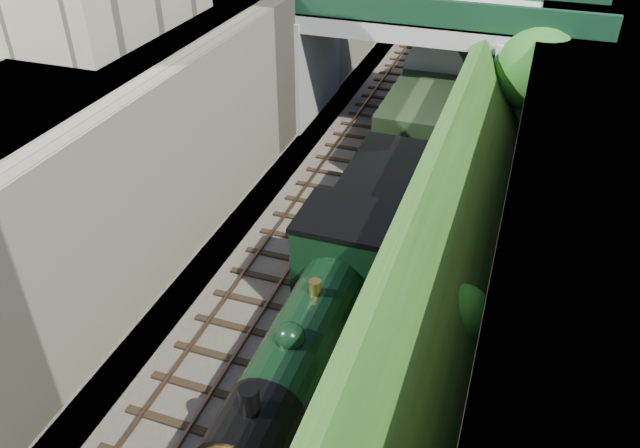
# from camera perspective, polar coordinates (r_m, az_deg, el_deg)

# --- Properties ---
(trackbed) EXTENTS (10.00, 90.00, 0.20)m
(trackbed) POSITION_cam_1_polar(r_m,az_deg,el_deg) (29.70, 6.35, 5.90)
(trackbed) COLOR #473F38
(trackbed) RESTS_ON ground
(retaining_wall) EXTENTS (1.00, 90.00, 7.00)m
(retaining_wall) POSITION_cam_1_polar(r_m,az_deg,el_deg) (29.83, -3.80, 13.34)
(retaining_wall) COLOR #756B56
(retaining_wall) RESTS_ON ground
(street_plateau_left) EXTENTS (6.00, 90.00, 7.00)m
(street_plateau_left) POSITION_cam_1_polar(r_m,az_deg,el_deg) (31.28, -9.92, 13.93)
(street_plateau_left) COLOR #262628
(street_plateau_left) RESTS_ON ground
(street_plateau_right) EXTENTS (8.00, 90.00, 6.25)m
(street_plateau_right) POSITION_cam_1_polar(r_m,az_deg,el_deg) (28.17, 26.02, 7.76)
(street_plateau_right) COLOR #262628
(street_plateau_right) RESTS_ON ground
(embankment_slope) EXTENTS (4.38, 90.44, 6.36)m
(embankment_slope) POSITION_cam_1_polar(r_m,az_deg,el_deg) (27.54, 16.48, 8.23)
(embankment_slope) COLOR #1E4714
(embankment_slope) RESTS_ON ground
(track_left) EXTENTS (2.50, 90.00, 0.20)m
(track_left) POSITION_cam_1_polar(r_m,az_deg,el_deg) (30.07, 2.65, 6.77)
(track_left) COLOR black
(track_left) RESTS_ON trackbed
(track_right) EXTENTS (2.50, 90.00, 0.20)m
(track_right) POSITION_cam_1_polar(r_m,az_deg,el_deg) (29.44, 8.65, 5.76)
(track_right) COLOR black
(track_right) RESTS_ON trackbed
(road_bridge) EXTENTS (16.00, 6.40, 7.25)m
(road_bridge) POSITION_cam_1_polar(r_m,az_deg,el_deg) (31.61, 10.35, 15.21)
(road_bridge) COLOR gray
(road_bridge) RESTS_ON ground
(tree) EXTENTS (3.60, 3.80, 6.60)m
(tree) POSITION_cam_1_polar(r_m,az_deg,el_deg) (28.54, 19.49, 12.98)
(tree) COLOR black
(tree) RESTS_ON ground
(locomotive) EXTENTS (3.10, 10.22, 3.83)m
(locomotive) POSITION_cam_1_polar(r_m,az_deg,el_deg) (17.40, -0.62, -10.15)
(locomotive) COLOR black
(locomotive) RESTS_ON trackbed
(tender) EXTENTS (2.70, 6.00, 3.05)m
(tender) POSITION_cam_1_polar(r_m,az_deg,el_deg) (23.16, 5.55, 1.49)
(tender) COLOR black
(tender) RESTS_ON trackbed
(coach_front) EXTENTS (2.90, 18.00, 3.70)m
(coach_front) POSITION_cam_1_polar(r_m,az_deg,el_deg) (34.13, 11.06, 12.92)
(coach_front) COLOR black
(coach_front) RESTS_ON trackbed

